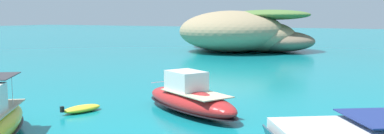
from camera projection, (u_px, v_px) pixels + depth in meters
name	position (u px, v px, depth m)	size (l,w,h in m)	color
islet_large	(246.00, 34.00, 73.21)	(27.55, 29.27, 7.17)	#756651
motorboat_red	(190.00, 99.00, 26.40)	(9.12, 6.68, 2.64)	red
dinghy_tender	(82.00, 109.00, 26.65)	(1.82, 2.87, 0.58)	yellow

